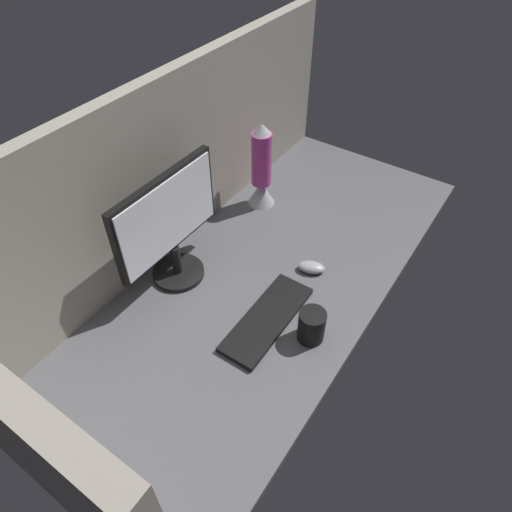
{
  "coord_description": "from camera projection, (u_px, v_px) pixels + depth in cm",
  "views": [
    {
      "loc": [
        -93.98,
        -60.64,
        118.19
      ],
      "look_at": [
        -7.0,
        0.0,
        14.0
      ],
      "focal_mm": 32.22,
      "sensor_mm": 36.0,
      "label": 1
    }
  ],
  "objects": [
    {
      "name": "ground_plane",
      "position": [
        264.0,
        276.0,
        1.64
      ],
      "size": [
        180.0,
        80.0,
        3.0
      ],
      "primitive_type": "cube",
      "color": "#515156"
    },
    {
      "name": "cubicle_wall_back",
      "position": [
        173.0,
        164.0,
        1.56
      ],
      "size": [
        180.0,
        5.0,
        62.74
      ],
      "color": "gray",
      "rests_on": "ground_plane"
    },
    {
      "name": "cubicle_wall_side",
      "position": [
        17.0,
        432.0,
        0.89
      ],
      "size": [
        5.0,
        80.0,
        62.74
      ],
      "primitive_type": "cube",
      "color": "gray",
      "rests_on": "ground_plane"
    },
    {
      "name": "monitor",
      "position": [
        169.0,
        225.0,
        1.47
      ],
      "size": [
        43.06,
        18.0,
        40.58
      ],
      "color": "black",
      "rests_on": "ground_plane"
    },
    {
      "name": "keyboard",
      "position": [
        267.0,
        319.0,
        1.47
      ],
      "size": [
        37.11,
        13.32,
        2.0
      ],
      "primitive_type": "cube",
      "rotation": [
        0.0,
        0.0,
        0.01
      ],
      "color": "black",
      "rests_on": "ground_plane"
    },
    {
      "name": "mouse",
      "position": [
        311.0,
        267.0,
        1.62
      ],
      "size": [
        8.79,
        11.0,
        3.4
      ],
      "primitive_type": "ellipsoid",
      "rotation": [
        0.0,
        0.0,
        0.38
      ],
      "color": "#99999E",
      "rests_on": "ground_plane"
    },
    {
      "name": "mug_black_travel",
      "position": [
        312.0,
        326.0,
        1.39
      ],
      "size": [
        8.4,
        8.4,
        11.2
      ],
      "color": "black",
      "rests_on": "ground_plane"
    },
    {
      "name": "lava_lamp",
      "position": [
        261.0,
        172.0,
        1.81
      ],
      "size": [
        10.93,
        10.93,
        35.77
      ],
      "color": "#A5A5AD",
      "rests_on": "ground_plane"
    }
  ]
}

